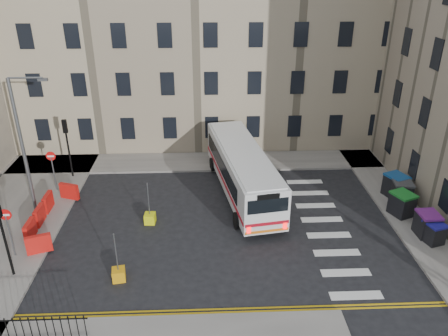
{
  "coord_description": "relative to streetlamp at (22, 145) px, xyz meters",
  "views": [
    {
      "loc": [
        -2.63,
        -21.05,
        13.76
      ],
      "look_at": [
        -1.69,
        1.36,
        3.0
      ],
      "focal_mm": 35.0,
      "sensor_mm": 36.0,
      "label": 1
    }
  ],
  "objects": [
    {
      "name": "wheelie_bin_e",
      "position": [
        22.21,
        0.78,
        -3.46
      ],
      "size": [
        1.55,
        1.64,
        1.45
      ],
      "rotation": [
        0.0,
        0.0,
        0.39
      ],
      "color": "black",
      "rests_on": "pavement_east"
    },
    {
      "name": "bollard_chevron",
      "position": [
        6.09,
        -6.45,
        -4.04
      ],
      "size": [
        0.69,
        0.69,
        0.6
      ],
      "primitive_type": "cube",
      "rotation": [
        0.0,
        0.0,
        0.16
      ],
      "color": "orange",
      "rests_on": "ground"
    },
    {
      "name": "ground",
      "position": [
        13.0,
        -2.0,
        -4.34
      ],
      "size": [
        120.0,
        120.0,
        0.0
      ],
      "primitive_type": "plane",
      "color": "black",
      "rests_on": "ground"
    },
    {
      "name": "roadworks_barriers",
      "position": [
        1.16,
        -1.5,
        -3.69
      ],
      "size": [
        1.66,
        6.26,
        1.0
      ],
      "color": "red",
      "rests_on": "pavement_west"
    },
    {
      "name": "pavement_north",
      "position": [
        7.0,
        6.6,
        -4.26
      ],
      "size": [
        36.0,
        3.2,
        0.15
      ],
      "primitive_type": "cube",
      "color": "slate",
      "rests_on": "ground"
    },
    {
      "name": "traffic_light_nw",
      "position": [
        1.0,
        4.5,
        -1.47
      ],
      "size": [
        0.28,
        0.22,
        4.1
      ],
      "color": "black",
      "rests_on": "pavement_west"
    },
    {
      "name": "no_entry_south",
      "position": [
        0.5,
        -4.5,
        -2.26
      ],
      "size": [
        0.6,
        0.08,
        3.0
      ],
      "color": "#595B5E",
      "rests_on": "pavement_west"
    },
    {
      "name": "wheelie_bin_a",
      "position": [
        22.24,
        -4.24,
        -3.6
      ],
      "size": [
        1.17,
        1.26,
        1.16
      ],
      "rotation": [
        0.0,
        0.0,
        0.29
      ],
      "color": "black",
      "rests_on": "pavement_east"
    },
    {
      "name": "bus",
      "position": [
        12.57,
        1.74,
        -2.61
      ],
      "size": [
        4.29,
        11.29,
        3.0
      ],
      "rotation": [
        0.0,
        0.0,
        0.16
      ],
      "color": "silver",
      "rests_on": "ground"
    },
    {
      "name": "traffic_light_sw",
      "position": [
        1.0,
        -6.0,
        -1.47
      ],
      "size": [
        0.28,
        0.22,
        4.1
      ],
      "color": "black",
      "rests_on": "pavement_west"
    },
    {
      "name": "wheelie_bin_b",
      "position": [
        22.18,
        -3.59,
        -3.51
      ],
      "size": [
        1.1,
        1.25,
        1.35
      ],
      "rotation": [
        0.0,
        0.0,
        0.03
      ],
      "color": "black",
      "rests_on": "pavement_east"
    },
    {
      "name": "pavement_east",
      "position": [
        22.0,
        2.0,
        -4.26
      ],
      "size": [
        2.4,
        26.0,
        0.15
      ],
      "primitive_type": "cube",
      "color": "slate",
      "rests_on": "ground"
    },
    {
      "name": "bollard_yellow",
      "position": [
        7.01,
        -1.53,
        -4.04
      ],
      "size": [
        0.64,
        0.64,
        0.6
      ],
      "primitive_type": "cube",
      "rotation": [
        0.0,
        0.0,
        -0.07
      ],
      "color": "#D0D70B",
      "rests_on": "ground"
    },
    {
      "name": "no_entry_north",
      "position": [
        0.5,
        2.5,
        -2.26
      ],
      "size": [
        0.6,
        0.08,
        3.0
      ],
      "color": "#595B5E",
      "rests_on": "pavement_west"
    },
    {
      "name": "pavement_west",
      "position": [
        -1.0,
        -1.0,
        -4.26
      ],
      "size": [
        6.0,
        22.0,
        0.15
      ],
      "primitive_type": "cube",
      "color": "slate",
      "rests_on": "ground"
    },
    {
      "name": "terrace_north",
      "position": [
        6.0,
        13.5,
        4.28
      ],
      "size": [
        38.3,
        10.8,
        17.2
      ],
      "color": "tan",
      "rests_on": "ground"
    },
    {
      "name": "streetlamp",
      "position": [
        0.0,
        0.0,
        0.0
      ],
      "size": [
        0.5,
        0.22,
        8.14
      ],
      "color": "#595B5E",
      "rests_on": "pavement_west"
    },
    {
      "name": "wheelie_bin_c",
      "position": [
        21.7,
        -1.44,
        -3.49
      ],
      "size": [
        1.5,
        1.58,
        1.39
      ],
      "rotation": [
        0.0,
        0.0,
        0.4
      ],
      "color": "black",
      "rests_on": "pavement_east"
    },
    {
      "name": "wheelie_bin_d",
      "position": [
        22.24,
        -0.03,
        -3.47
      ],
      "size": [
        1.29,
        1.43,
        1.43
      ],
      "rotation": [
        0.0,
        0.0,
        -0.14
      ],
      "color": "black",
      "rests_on": "pavement_east"
    }
  ]
}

